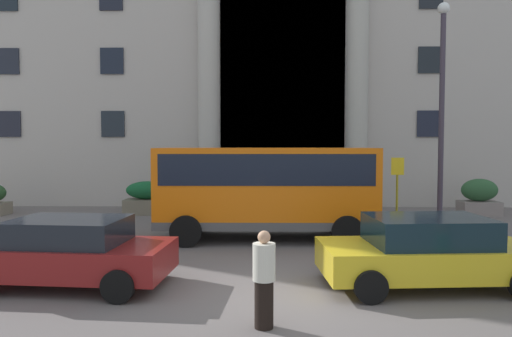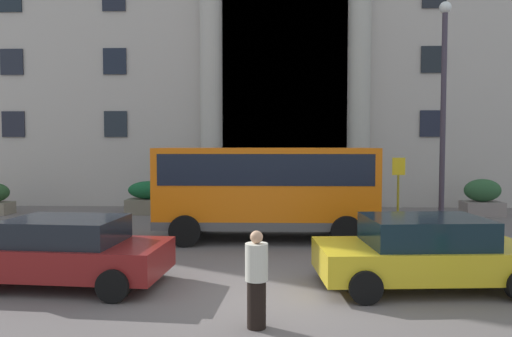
{
  "view_description": "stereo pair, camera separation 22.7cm",
  "coord_description": "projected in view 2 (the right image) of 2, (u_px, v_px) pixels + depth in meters",
  "views": [
    {
      "loc": [
        -0.25,
        -8.83,
        2.89
      ],
      "look_at": [
        -0.52,
        6.42,
        2.11
      ],
      "focal_mm": 33.29,
      "sensor_mm": 36.0,
      "label": 1
    },
    {
      "loc": [
        -0.02,
        -8.82,
        2.89
      ],
      "look_at": [
        -0.52,
        6.42,
        2.11
      ],
      "focal_mm": 33.29,
      "sensor_mm": 36.0,
      "label": 2
    }
  ],
  "objects": [
    {
      "name": "pedestrian_man_red_shirt",
      "position": [
        257.0,
        280.0,
        7.44
      ],
      "size": [
        0.36,
        0.36,
        1.55
      ],
      "rotation": [
        0.0,
        0.0,
        0.83
      ],
      "color": "black",
      "rests_on": "ground_plane"
    },
    {
      "name": "motorcycle_far_end",
      "position": [
        27.0,
        239.0,
        12.22
      ],
      "size": [
        1.89,
        0.62,
        0.89
      ],
      "rotation": [
        0.0,
        0.0,
        -0.19
      ],
      "color": "black",
      "rests_on": "ground_plane"
    },
    {
      "name": "orange_minibus",
      "position": [
        266.0,
        185.0,
        14.36
      ],
      "size": [
        6.5,
        2.54,
        2.79
      ],
      "rotation": [
        0.0,
        0.0,
        0.01
      ],
      "color": "orange",
      "rests_on": "ground_plane"
    },
    {
      "name": "bus_stop_sign",
      "position": [
        398.0,
        184.0,
        16.39
      ],
      "size": [
        0.44,
        0.08,
        2.44
      ],
      "color": "#9E911D",
      "rests_on": "ground_plane"
    },
    {
      "name": "hedge_planter_entrance_left",
      "position": [
        482.0,
        198.0,
        19.23
      ],
      "size": [
        1.54,
        0.94,
        1.49
      ],
      "color": "gray",
      "rests_on": "ground_plane"
    },
    {
      "name": "hedge_planter_far_west",
      "position": [
        343.0,
        198.0,
        19.43
      ],
      "size": [
        1.96,
        0.93,
        1.41
      ],
      "color": "slate",
      "rests_on": "ground_plane"
    },
    {
      "name": "white_taxi_kerbside",
      "position": [
        424.0,
        252.0,
        9.55
      ],
      "size": [
        4.41,
        2.35,
        1.43
      ],
      "rotation": [
        0.0,
        0.0,
        0.07
      ],
      "color": "gold",
      "rests_on": "ground_plane"
    },
    {
      "name": "lamppost_plaza_centre",
      "position": [
        443.0,
        98.0,
        16.09
      ],
      "size": [
        0.4,
        0.4,
        7.69
      ],
      "color": "#39313F",
      "rests_on": "ground_plane"
    },
    {
      "name": "office_building_facade",
      "position": [
        272.0,
        38.0,
        25.95
      ],
      "size": [
        42.23,
        9.74,
        17.42
      ],
      "color": "#AEA7A0",
      "rests_on": "ground_plane"
    },
    {
      "name": "hedge_planter_west",
      "position": [
        149.0,
        198.0,
        19.73
      ],
      "size": [
        1.83,
        0.98,
        1.37
      ],
      "color": "#6F6957",
      "rests_on": "ground_plane"
    },
    {
      "name": "ground_plane",
      "position": [
        272.0,
        301.0,
        8.96
      ],
      "size": [
        80.0,
        64.0,
        0.12
      ],
      "primitive_type": "cube",
      "color": "#615A59"
    },
    {
      "name": "parked_coupe_end",
      "position": [
        66.0,
        251.0,
        9.69
      ],
      "size": [
        4.2,
        2.28,
        1.39
      ],
      "rotation": [
        0.0,
        0.0,
        -0.08
      ],
      "color": "maroon",
      "rests_on": "ground_plane"
    },
    {
      "name": "hedge_planter_east",
      "position": [
        225.0,
        199.0,
        19.45
      ],
      "size": [
        2.03,
        0.77,
        1.34
      ],
      "color": "slate",
      "rests_on": "ground_plane"
    }
  ]
}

